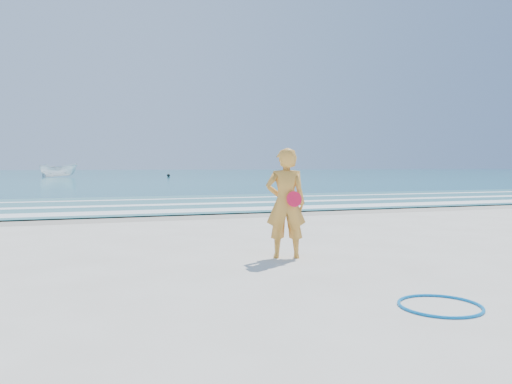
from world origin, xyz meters
name	(u,v)px	position (x,y,z in m)	size (l,w,h in m)	color
ground	(300,274)	(0.00, 0.00, 0.00)	(400.00, 400.00, 0.00)	silver
wet_sand	(184,216)	(0.00, 9.00, 0.00)	(400.00, 2.40, 0.00)	#B2A893
ocean	(100,173)	(0.00, 105.00, 0.02)	(400.00, 190.00, 0.04)	#19727F
shallow	(162,203)	(0.00, 14.00, 0.04)	(400.00, 10.00, 0.01)	#59B7AD
foam_near	(177,211)	(0.00, 10.30, 0.05)	(400.00, 1.40, 0.01)	white
foam_mid	(165,205)	(0.00, 13.20, 0.05)	(400.00, 0.90, 0.01)	white
foam_far	(154,199)	(0.00, 16.50, 0.05)	(400.00, 0.60, 0.01)	white
hoop	(440,306)	(0.80, -2.07, 0.02)	(0.93, 0.93, 0.03)	#0B7AC6
boat	(59,170)	(-6.39, 66.87, 0.98)	(1.83, 4.86, 1.88)	white
buoy	(168,175)	(8.10, 63.41, 0.27)	(0.45, 0.45, 0.45)	black
woman	(286,203)	(0.30, 1.29, 0.95)	(0.80, 0.64, 1.89)	gold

